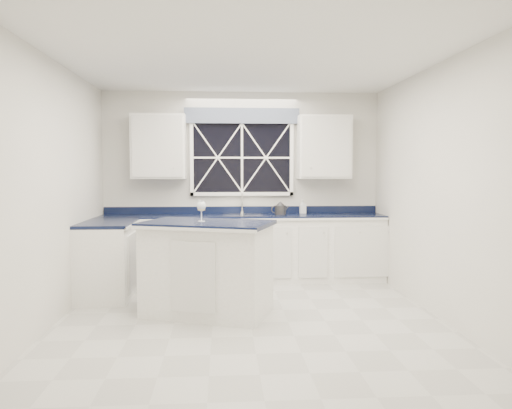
{
  "coord_description": "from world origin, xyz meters",
  "views": [
    {
      "loc": [
        -0.28,
        -5.04,
        1.58
      ],
      "look_at": [
        0.08,
        0.4,
        1.2
      ],
      "focal_mm": 35.0,
      "sensor_mm": 36.0,
      "label": 1
    }
  ],
  "objects": [
    {
      "name": "ground",
      "position": [
        0.0,
        0.0,
        0.0
      ],
      "size": [
        4.5,
        4.5,
        0.0
      ],
      "primitive_type": "plane",
      "color": "#B9B9B4",
      "rests_on": "ground"
    },
    {
      "name": "back_wall",
      "position": [
        0.0,
        2.25,
        1.35
      ],
      "size": [
        4.0,
        0.1,
        2.7
      ],
      "primitive_type": "cube",
      "color": "silver",
      "rests_on": "ground"
    },
    {
      "name": "base_cabinets",
      "position": [
        -0.33,
        1.78,
        0.45
      ],
      "size": [
        3.99,
        1.6,
        0.9
      ],
      "color": "white",
      "rests_on": "ground"
    },
    {
      "name": "countertop",
      "position": [
        0.0,
        1.95,
        0.92
      ],
      "size": [
        3.98,
        0.64,
        0.04
      ],
      "primitive_type": "cube",
      "color": "black",
      "rests_on": "base_cabinets"
    },
    {
      "name": "dishwasher",
      "position": [
        -1.1,
        1.95,
        0.41
      ],
      "size": [
        0.6,
        0.58,
        0.82
      ],
      "primitive_type": "cube",
      "color": "black",
      "rests_on": "ground"
    },
    {
      "name": "window",
      "position": [
        0.0,
        2.2,
        1.83
      ],
      "size": [
        1.65,
        0.09,
        1.26
      ],
      "color": "black",
      "rests_on": "ground"
    },
    {
      "name": "upper_cabinets",
      "position": [
        0.0,
        2.08,
        1.9
      ],
      "size": [
        3.1,
        0.34,
        0.9
      ],
      "color": "white",
      "rests_on": "ground"
    },
    {
      "name": "faucet",
      "position": [
        0.0,
        2.14,
        1.1
      ],
      "size": [
        0.05,
        0.2,
        0.3
      ],
      "color": "silver",
      "rests_on": "countertop"
    },
    {
      "name": "island",
      "position": [
        -0.45,
        0.35,
        0.51
      ],
      "size": [
        1.56,
        1.23,
        1.01
      ],
      "rotation": [
        0.0,
        0.0,
        -0.35
      ],
      "color": "white",
      "rests_on": "ground"
    },
    {
      "name": "rug",
      "position": [
        -0.61,
        1.35,
        0.01
      ],
      "size": [
        1.34,
        0.98,
        0.02
      ],
      "rotation": [
        0.0,
        0.0,
        -0.21
      ],
      "color": "#AFAFAA",
      "rests_on": "ground"
    },
    {
      "name": "kettle",
      "position": [
        0.53,
        1.97,
        1.03
      ],
      "size": [
        0.26,
        0.19,
        0.19
      ],
      "rotation": [
        0.0,
        0.0,
        0.24
      ],
      "color": "#2D2D30",
      "rests_on": "countertop"
    },
    {
      "name": "wine_glass",
      "position": [
        -0.51,
        0.38,
        1.18
      ],
      "size": [
        0.1,
        0.1,
        0.23
      ],
      "color": "white",
      "rests_on": "island"
    },
    {
      "name": "soap_bottle",
      "position": [
        0.89,
        2.15,
        1.04
      ],
      "size": [
        0.09,
        0.09,
        0.2
      ],
      "primitive_type": "imported",
      "rotation": [
        0.0,
        0.0,
        0.0
      ],
      "color": "silver",
      "rests_on": "countertop"
    }
  ]
}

